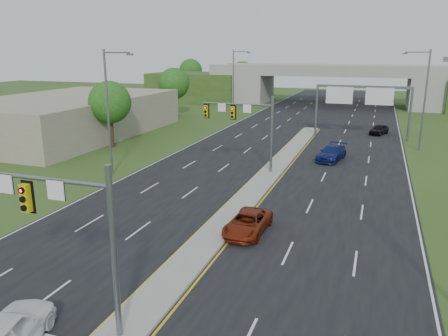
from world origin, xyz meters
TOP-DOWN VIEW (x-y plane):
  - road at (0.00, 35.00)m, footprint 24.00×160.00m
  - median at (0.00, 23.00)m, footprint 2.00×54.00m
  - lane_markings at (-0.60, 28.91)m, footprint 23.72×160.00m
  - signal_mast_near at (-2.26, -0.07)m, footprint 6.62×0.60m
  - signal_mast_far at (-2.26, 24.93)m, footprint 6.62×0.60m
  - sign_gantry at (6.68, 44.92)m, footprint 11.58×0.44m
  - overpass at (0.00, 80.00)m, footprint 80.00×14.00m
  - lightpole_l_mid at (-13.30, 20.00)m, footprint 2.85×0.25m
  - lightpole_l_far at (-13.30, 55.00)m, footprint 2.85×0.25m
  - lightpole_r_far at (13.30, 40.00)m, footprint 2.85×0.25m
  - tree_l_near at (-20.00, 30.00)m, footprint 4.80×4.80m
  - tree_l_mid at (-24.00, 55.00)m, footprint 5.20×5.20m
  - tree_back_a at (-38.00, 94.00)m, footprint 6.00×6.00m
  - tree_back_b at (-24.00, 94.00)m, footprint 5.60×5.60m
  - commercial_building at (-30.00, 35.00)m, footprint 18.00×30.00m
  - car_white at (-3.40, -2.27)m, footprint 3.21×5.36m
  - car_far_a at (1.82, 11.44)m, footprint 2.29×4.69m
  - car_far_b at (4.66, 32.00)m, footprint 3.00×5.40m
  - car_far_c at (9.14, 48.70)m, footprint 2.79×4.18m

SIDE VIEW (x-z plane):
  - road at x=0.00m, z-range 0.00..0.02m
  - lane_markings at x=-0.60m, z-range 0.02..0.03m
  - median at x=0.00m, z-range 0.02..0.18m
  - car_far_a at x=1.82m, z-range 0.02..1.30m
  - car_far_c at x=9.14m, z-range 0.02..1.34m
  - car_far_b at x=4.66m, z-range 0.02..1.50m
  - car_white at x=-3.40m, z-range 0.02..1.73m
  - commercial_building at x=-30.00m, z-range 0.00..5.00m
  - overpass at x=0.00m, z-range -0.50..7.60m
  - signal_mast_near at x=-2.26m, z-range 1.23..8.23m
  - signal_mast_far at x=-2.26m, z-range 1.23..8.23m
  - tree_l_near at x=-20.00m, z-range 1.38..8.98m
  - sign_gantry at x=6.68m, z-range 1.90..8.58m
  - tree_l_mid at x=-24.00m, z-range 1.44..9.57m
  - tree_back_b at x=-24.00m, z-range 1.35..9.67m
  - tree_back_a at x=-38.00m, z-range 1.41..10.26m
  - lightpole_l_mid at x=-13.30m, z-range 0.60..11.60m
  - lightpole_l_far at x=-13.30m, z-range 0.60..11.60m
  - lightpole_r_far at x=13.30m, z-range 0.60..11.60m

